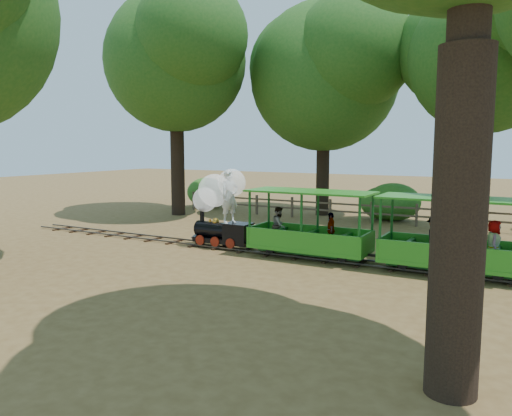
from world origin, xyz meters
The scene contains 12 objects.
ground centered at (0.00, 0.00, 0.00)m, with size 90.00×90.00×0.00m, color olive.
track centered at (0.00, 0.00, 0.07)m, with size 22.00×1.00×0.10m.
locomotive centered at (-2.07, 0.05, 1.60)m, with size 2.44×1.19×2.80m.
carriage_front centered at (1.25, -0.01, 0.81)m, with size 3.93×1.60×2.04m.
carriage_rear centered at (5.56, 0.02, 0.83)m, with size 3.93×1.60×2.04m.
oak_nw centered at (-8.53, 6.09, 8.05)m, with size 8.73×7.68×11.18m.
oak_nc centered at (-2.04, 9.60, 7.29)m, with size 9.16×8.06×10.57m.
oak_ne centered at (5.47, 7.58, 7.25)m, with size 7.43×6.53×9.93m.
fence centered at (0.00, 8.00, 0.58)m, with size 18.10×0.10×1.00m.
shrub_west centered at (-9.00, 9.30, 0.85)m, with size 2.46×1.89×1.70m, color #2D6B1E.
shrub_mid_w centered at (1.65, 9.30, 0.89)m, with size 2.57×1.98×1.78m, color #2D6B1E.
shrub_mid_e centered at (1.24, 9.30, 0.80)m, with size 2.32×1.79×1.61m, color #2D6B1E.
Camera 1 is at (7.36, -14.27, 3.54)m, focal length 35.00 mm.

